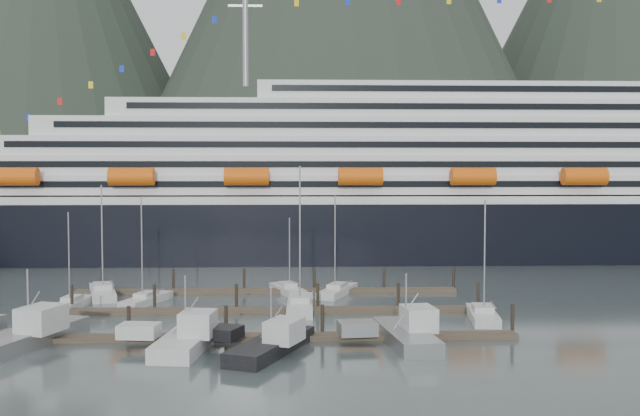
# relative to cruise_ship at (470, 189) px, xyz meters

# --- Properties ---
(ground) EXTENTS (1600.00, 1600.00, 0.00)m
(ground) POSITION_rel_cruise_ship_xyz_m (-30.03, -54.94, -12.04)
(ground) COLOR #4C5A58
(ground) RESTS_ON ground
(mountains) EXTENTS (870.00, 440.00, 420.00)m
(mountains) POSITION_rel_cruise_ship_xyz_m (22.46, 533.60, 151.36)
(mountains) COLOR #222D22
(mountains) RESTS_ON ground
(cruise_ship) EXTENTS (210.00, 30.40, 50.30)m
(cruise_ship) POSITION_rel_cruise_ship_xyz_m (0.00, 0.00, 0.00)
(cruise_ship) COLOR black
(cruise_ship) RESTS_ON ground
(dock_near) EXTENTS (48.18, 2.28, 3.20)m
(dock_near) POSITION_rel_cruise_ship_xyz_m (-34.95, -64.89, -11.73)
(dock_near) COLOR #3F3528
(dock_near) RESTS_ON ground
(dock_mid) EXTENTS (48.18, 2.28, 3.20)m
(dock_mid) POSITION_rel_cruise_ship_xyz_m (-34.95, -51.89, -11.73)
(dock_mid) COLOR #3F3528
(dock_mid) RESTS_ON ground
(dock_far) EXTENTS (48.18, 2.28, 3.20)m
(dock_far) POSITION_rel_cruise_ship_xyz_m (-34.95, -38.89, -11.73)
(dock_far) COLOR #3F3528
(dock_far) RESTS_ON ground
(sailboat_a) EXTENTS (2.90, 8.02, 11.25)m
(sailboat_a) POSITION_rel_cruise_ship_xyz_m (-56.74, -48.29, -11.65)
(sailboat_a) COLOR #B4B4B4
(sailboat_a) RESTS_ON ground
(sailboat_b) EXTENTS (5.04, 9.03, 12.93)m
(sailboat_b) POSITION_rel_cruise_ship_xyz_m (-48.88, -45.95, -11.64)
(sailboat_b) COLOR #B4B4B4
(sailboat_b) RESTS_ON ground
(sailboat_d) EXTENTS (3.03, 11.81, 16.53)m
(sailboat_d) POSITION_rel_cruise_ship_xyz_m (-30.98, -50.43, -11.60)
(sailboat_d) COLOR #B4B4B4
(sailboat_d) RESTS_ON ground
(sailboat_e) EXTENTS (5.72, 10.93, 14.26)m
(sailboat_e) POSITION_rel_cruise_ship_xyz_m (-55.21, -40.96, -11.61)
(sailboat_e) COLOR #B4B4B4
(sailboat_e) RESTS_ON ground
(sailboat_f) EXTENTS (4.84, 8.05, 9.94)m
(sailboat_f) POSITION_rel_cruise_ship_xyz_m (-32.47, -39.04, -11.66)
(sailboat_f) COLOR #B4B4B4
(sailboat_f) RESTS_ON ground
(sailboat_g) EXTENTS (5.75, 9.79, 12.83)m
(sailboat_g) POSITION_rel_cruise_ship_xyz_m (-26.21, -40.47, -11.64)
(sailboat_g) COLOR #B4B4B4
(sailboat_g) RESTS_ON ground
(sailboat_h) EXTENTS (3.79, 9.34, 13.00)m
(sailboat_h) POSITION_rel_cruise_ship_xyz_m (-12.03, -56.77, -11.62)
(sailboat_h) COLOR #B4B4B4
(sailboat_h) RESTS_ON ground
(trawler_a) EXTENTS (10.89, 14.09, 7.49)m
(trawler_a) POSITION_rel_cruise_ship_xyz_m (-55.54, -66.13, -11.10)
(trawler_a) COLOR #96989B
(trawler_a) RESTS_ON ground
(trawler_b) EXTENTS (8.64, 11.32, 7.12)m
(trawler_b) POSITION_rel_cruise_ship_xyz_m (-41.23, -68.53, -11.13)
(trawler_b) COLOR #B4B4B4
(trawler_b) RESTS_ON ground
(trawler_c) EXTENTS (10.04, 12.52, 6.22)m
(trawler_c) POSITION_rel_cruise_ship_xyz_m (-33.78, -69.89, -11.21)
(trawler_c) COLOR black
(trawler_c) RESTS_ON ground
(trawler_d) EXTENTS (8.95, 12.05, 6.98)m
(trawler_d) POSITION_rel_cruise_ship_xyz_m (-21.77, -66.97, -11.15)
(trawler_d) COLOR #96989B
(trawler_d) RESTS_ON ground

